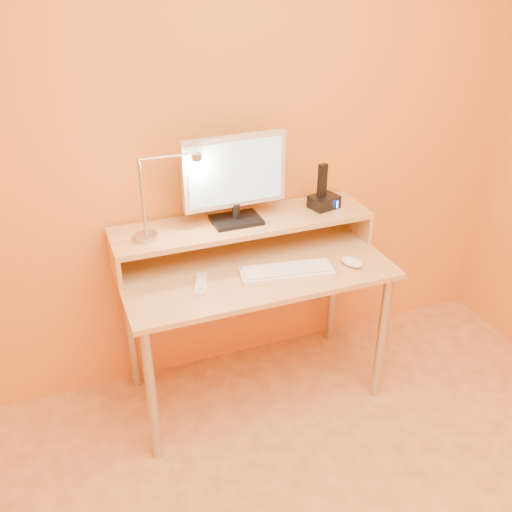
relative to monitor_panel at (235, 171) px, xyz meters
name	(u,v)px	position (x,y,z in m)	size (l,w,h in m)	color
wall_back	(229,131)	(0.03, 0.16, 0.13)	(3.00, 0.04, 2.50)	orange
desk_leg_fl	(152,396)	(-0.52, -0.41, -0.77)	(0.04, 0.04, 0.69)	#B2B1B4
desk_leg_fr	(382,338)	(0.58, -0.41, -0.77)	(0.04, 0.04, 0.69)	#B2B1B4
desk_leg_bl	(130,329)	(-0.52, 0.09, -0.77)	(0.04, 0.04, 0.69)	#B2B1B4
desk_leg_br	(333,286)	(0.58, 0.09, -0.77)	(0.04, 0.04, 0.69)	#B2B1B4
desk_lower	(254,269)	(0.03, -0.16, -0.41)	(1.20, 0.60, 0.03)	tan
shelf_riser_left	(114,261)	(-0.56, -0.01, -0.33)	(0.02, 0.30, 0.14)	tan
shelf_riser_right	(355,219)	(0.62, -0.01, -0.33)	(0.02, 0.30, 0.14)	tan
desk_shelf	(243,223)	(0.03, -0.01, -0.25)	(1.20, 0.30, 0.03)	tan
monitor_foot	(236,220)	(0.00, -0.01, -0.23)	(0.22, 0.16, 0.02)	black
monitor_neck	(236,211)	(0.00, -0.01, -0.19)	(0.04, 0.04, 0.07)	black
monitor_panel	(235,171)	(0.00, 0.00, 0.00)	(0.47, 0.04, 0.32)	silver
monitor_back	(233,170)	(0.00, 0.02, 0.00)	(0.42, 0.01, 0.27)	black
monitor_screen	(236,173)	(0.00, -0.02, 0.00)	(0.43, 0.00, 0.28)	#9DD7EE
lamp_base	(146,237)	(-0.42, -0.04, -0.23)	(0.10, 0.10, 0.03)	#B2B1B4
lamp_post	(142,198)	(-0.42, -0.04, -0.05)	(0.01, 0.01, 0.33)	#B2B1B4
lamp_arm	(168,157)	(-0.30, -0.04, 0.12)	(0.01, 0.01, 0.24)	#B2B1B4
lamp_head	(197,157)	(-0.18, -0.04, 0.10)	(0.04, 0.04, 0.03)	#B2B1B4
lamp_bulb	(197,160)	(-0.18, -0.04, 0.09)	(0.03, 0.03, 0.00)	#FFEAC6
phone_dock	(324,202)	(0.44, -0.01, -0.21)	(0.13, 0.10, 0.06)	black
phone_handset	(322,181)	(0.43, -0.01, -0.10)	(0.04, 0.03, 0.16)	black
phone_led	(337,204)	(0.49, -0.06, -0.21)	(0.01, 0.00, 0.04)	blue
keyboard	(287,272)	(0.14, -0.28, -0.39)	(0.41, 0.13, 0.02)	white
mouse	(352,262)	(0.44, -0.31, -0.38)	(0.06, 0.11, 0.04)	silver
remote_control	(201,284)	(-0.24, -0.23, -0.39)	(0.04, 0.16, 0.02)	white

